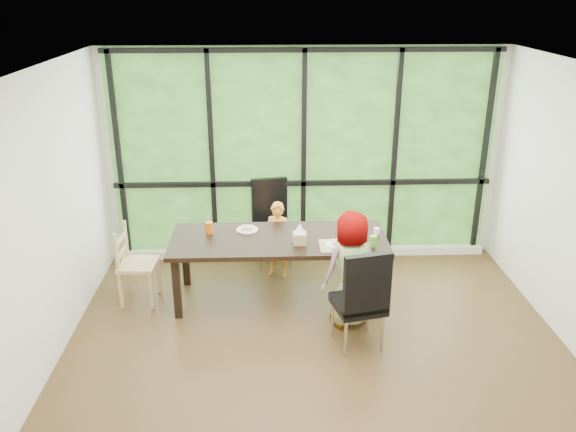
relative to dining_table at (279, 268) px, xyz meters
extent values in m
plane|color=black|center=(0.35, -1.03, -0.38)|extent=(5.00, 5.00, 0.00)
plane|color=silver|center=(0.35, 1.22, 0.98)|extent=(5.00, 0.00, 5.00)
cube|color=#274E1D|center=(0.35, 1.20, 0.98)|extent=(4.80, 0.02, 2.65)
cube|color=silver|center=(0.35, 1.12, -0.33)|extent=(4.80, 0.12, 0.10)
cube|color=black|center=(0.00, 0.00, 0.00)|extent=(2.40, 0.98, 0.75)
cube|color=black|center=(-0.06, 0.93, 0.17)|extent=(0.53, 0.53, 1.08)
cube|color=black|center=(0.75, -0.97, 0.17)|extent=(0.55, 0.55, 1.08)
cube|color=tan|center=(-1.57, 0.01, 0.08)|extent=(0.43, 0.44, 0.90)
imported|color=orange|center=(0.00, 0.57, 0.10)|extent=(0.41, 0.33, 0.95)
imported|color=gray|center=(0.71, -0.54, 0.25)|extent=(0.71, 0.59, 1.25)
cube|color=tan|center=(0.67, -0.24, 0.38)|extent=(0.47, 0.35, 0.01)
cylinder|color=white|center=(-0.35, 0.23, 0.38)|extent=(0.25, 0.25, 0.02)
cylinder|color=white|center=(0.61, -0.20, 0.38)|extent=(0.22, 0.22, 0.01)
cylinder|color=#D75B09|center=(-0.78, 0.16, 0.44)|extent=(0.08, 0.08, 0.13)
cylinder|color=#53BD25|center=(1.01, -0.26, 0.43)|extent=(0.08, 0.08, 0.12)
cylinder|color=white|center=(1.10, 0.06, 0.41)|extent=(0.07, 0.07, 0.08)
cube|color=tan|center=(0.22, -0.16, 0.44)|extent=(0.15, 0.15, 0.13)
cylinder|color=white|center=(-0.78, 0.16, 0.55)|extent=(0.01, 0.04, 0.20)
cylinder|color=pink|center=(1.01, -0.26, 0.53)|extent=(0.01, 0.04, 0.20)
cone|color=white|center=(0.22, -0.16, 0.56)|extent=(0.12, 0.12, 0.11)
camera|label=1|loc=(-0.13, -5.93, 2.99)|focal=36.49mm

